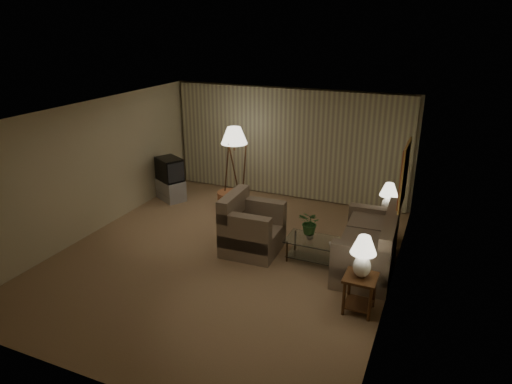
# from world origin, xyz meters

# --- Properties ---
(ground) EXTENTS (7.00, 7.00, 0.00)m
(ground) POSITION_xyz_m (0.00, 0.00, 0.00)
(ground) COLOR #A6835B
(ground) RESTS_ON ground
(room_shell) EXTENTS (6.04, 7.02, 2.72)m
(room_shell) POSITION_xyz_m (0.02, 1.51, 1.75)
(room_shell) COLOR beige
(room_shell) RESTS_ON ground
(sofa) EXTENTS (1.96, 1.10, 0.83)m
(sofa) POSITION_xyz_m (2.50, 0.58, 0.42)
(sofa) COLOR gray
(sofa) RESTS_ON ground
(armchair) EXTENTS (1.13, 1.08, 0.89)m
(armchair) POSITION_xyz_m (0.39, 0.38, 0.45)
(armchair) COLOR gray
(armchair) RESTS_ON ground
(side_table_near) EXTENTS (0.48, 0.48, 0.60)m
(side_table_near) POSITION_xyz_m (2.65, -0.77, 0.40)
(side_table_near) COLOR #3D2510
(side_table_near) RESTS_ON ground
(side_table_far) EXTENTS (0.52, 0.44, 0.60)m
(side_table_far) POSITION_xyz_m (2.65, 1.83, 0.40)
(side_table_far) COLOR #3D2510
(side_table_far) RESTS_ON ground
(table_lamp_near) EXTENTS (0.38, 0.38, 0.66)m
(table_lamp_near) POSITION_xyz_m (2.65, -0.77, 0.99)
(table_lamp_near) COLOR white
(table_lamp_near) RESTS_ON side_table_near
(table_lamp_far) EXTENTS (0.36, 0.36, 0.62)m
(table_lamp_far) POSITION_xyz_m (2.65, 1.83, 0.97)
(table_lamp_far) COLOR white
(table_lamp_far) RESTS_ON side_table_far
(coffee_table) EXTENTS (1.14, 0.62, 0.41)m
(coffee_table) POSITION_xyz_m (1.64, 0.48, 0.28)
(coffee_table) COLOR silver
(coffee_table) RESTS_ON ground
(tv_cabinet) EXTENTS (1.14, 1.09, 0.50)m
(tv_cabinet) POSITION_xyz_m (-2.55, 2.05, 0.25)
(tv_cabinet) COLOR #979799
(tv_cabinet) RESTS_ON ground
(crt_tv) EXTENTS (1.04, 1.02, 0.56)m
(crt_tv) POSITION_xyz_m (-2.55, 2.05, 0.78)
(crt_tv) COLOR black
(crt_tv) RESTS_ON tv_cabinet
(floor_lamp) EXTENTS (0.61, 0.61, 1.89)m
(floor_lamp) POSITION_xyz_m (-0.95, 2.39, 0.99)
(floor_lamp) COLOR #3D2510
(floor_lamp) RESTS_ON ground
(ottoman) EXTENTS (0.64, 0.64, 0.38)m
(ottoman) POSITION_xyz_m (-1.00, 2.17, 0.19)
(ottoman) COLOR #AC663A
(ottoman) RESTS_ON ground
(vase) EXTENTS (0.18, 0.18, 0.15)m
(vase) POSITION_xyz_m (1.49, 0.48, 0.49)
(vase) COLOR silver
(vase) RESTS_ON coffee_table
(flowers) EXTENTS (0.51, 0.48, 0.45)m
(flowers) POSITION_xyz_m (1.49, 0.48, 0.78)
(flowers) COLOR #346A2F
(flowers) RESTS_ON vase
(book) EXTENTS (0.25, 0.28, 0.02)m
(book) POSITION_xyz_m (1.89, 0.38, 0.42)
(book) COLOR olive
(book) RESTS_ON coffee_table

